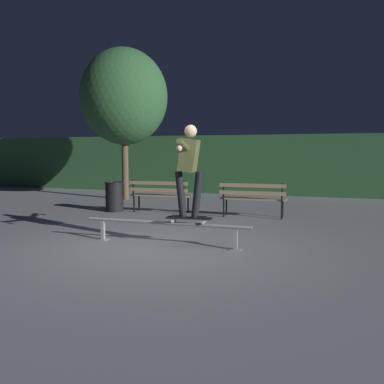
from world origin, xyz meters
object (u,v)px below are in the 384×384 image
object	(u,v)px
skateboard	(189,218)
skateboarder	(189,163)
tree_far_left	(124,97)
park_bench_leftmost	(160,193)
trash_can	(114,196)
grind_rail	(166,226)
park_bench_left_center	(253,196)

from	to	relation	value
skateboard	skateboarder	xyz separation A→B (m)	(0.00, 0.00, 0.94)
tree_far_left	park_bench_leftmost	bearing A→B (deg)	-47.24
skateboard	park_bench_leftmost	xyz separation A→B (m)	(-1.98, 3.38, 0.05)
tree_far_left	trash_can	xyz separation A→B (m)	(1.05, -2.62, -3.00)
trash_can	tree_far_left	bearing A→B (deg)	111.76
park_bench_leftmost	tree_far_left	xyz separation A→B (m)	(-2.33, 2.52, 2.88)
tree_far_left	trash_can	bearing A→B (deg)	-68.24
grind_rail	park_bench_leftmost	size ratio (longest dim) A/B	1.87
skateboarder	tree_far_left	xyz separation A→B (m)	(-4.31, 5.90, 2.00)
skateboarder	park_bench_left_center	distance (m)	3.52
grind_rail	skateboarder	distance (m)	1.18
grind_rail	park_bench_leftmost	bearing A→B (deg)	114.60
park_bench_leftmost	tree_far_left	bearing A→B (deg)	132.76
grind_rail	park_bench_left_center	bearing A→B (deg)	74.95
park_bench_leftmost	park_bench_left_center	distance (m)	2.46
skateboarder	tree_far_left	bearing A→B (deg)	126.15
skateboarder	trash_can	bearing A→B (deg)	134.87
tree_far_left	skateboarder	bearing A→B (deg)	-53.85
park_bench_left_center	trash_can	world-z (taller)	park_bench_left_center
grind_rail	park_bench_left_center	size ratio (longest dim) A/B	1.87
grind_rail	tree_far_left	distance (m)	7.71
park_bench_leftmost	tree_far_left	size ratio (longest dim) A/B	0.32
park_bench_left_center	tree_far_left	bearing A→B (deg)	152.22
skateboard	tree_far_left	xyz separation A→B (m)	(-4.31, 5.90, 2.93)
skateboard	grind_rail	bearing A→B (deg)	180.00
skateboarder	trash_can	distance (m)	4.74
skateboarder	park_bench_leftmost	distance (m)	4.01
trash_can	park_bench_leftmost	bearing A→B (deg)	4.34
grind_rail	skateboard	bearing A→B (deg)	0.00
skateboard	tree_far_left	size ratio (longest dim) A/B	0.16
grind_rail	skateboard	xyz separation A→B (m)	(0.43, 0.00, 0.16)
skateboard	tree_far_left	world-z (taller)	tree_far_left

